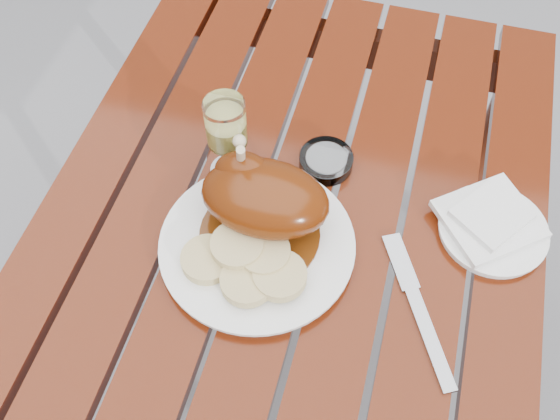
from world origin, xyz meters
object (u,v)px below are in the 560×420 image
object	(u,v)px
side_plate	(493,230)
wine_glass	(227,139)
table	(283,329)
dinner_plate	(257,246)
ashtray	(326,161)

from	to	relation	value
side_plate	wine_glass	bearing A→B (deg)	178.92
table	side_plate	distance (m)	0.50
dinner_plate	ashtray	size ratio (longest dim) A/B	3.31
ashtray	side_plate	bearing A→B (deg)	-12.27
table	side_plate	bearing A→B (deg)	16.43
side_plate	dinner_plate	bearing A→B (deg)	-160.01
wine_glass	ashtray	size ratio (longest dim) A/B	1.76
table	wine_glass	world-z (taller)	wine_glass
ashtray	dinner_plate	bearing A→B (deg)	-109.08
table	dinner_plate	xyz separation A→B (m)	(-0.03, -0.03, 0.38)
dinner_plate	ashtray	bearing A→B (deg)	70.92
side_plate	ashtray	world-z (taller)	ashtray
dinner_plate	table	bearing A→B (deg)	44.79
wine_glass	ashtray	bearing A→B (deg)	19.31
wine_glass	side_plate	xyz separation A→B (m)	(0.44, -0.01, -0.07)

